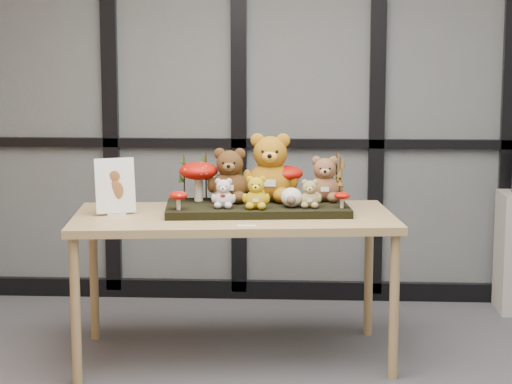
# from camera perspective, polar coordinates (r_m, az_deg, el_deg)

# --- Properties ---
(room_shell) EXTENTS (5.00, 5.00, 5.00)m
(room_shell) POSITION_cam_1_polar(r_m,az_deg,el_deg) (3.59, 3.28, 9.14)
(room_shell) COLOR #ADABA4
(room_shell) RESTS_ON floor
(glass_partition) EXTENTS (4.90, 0.06, 2.78)m
(glass_partition) POSITION_cam_1_polar(r_m,az_deg,el_deg) (6.06, 3.21, 6.46)
(glass_partition) COLOR #2D383F
(glass_partition) RESTS_ON floor
(display_table) EXTENTS (1.77, 1.02, 0.79)m
(display_table) POSITION_cam_1_polar(r_m,az_deg,el_deg) (4.93, -1.37, -2.12)
(display_table) COLOR #A28658
(display_table) RESTS_ON floor
(diorama_tray) EXTENTS (1.02, 0.59, 0.04)m
(diorama_tray) POSITION_cam_1_polar(r_m,az_deg,el_deg) (4.98, 0.06, -1.00)
(diorama_tray) COLOR black
(diorama_tray) RESTS_ON display_table
(bear_pooh_yellow) EXTENTS (0.34, 0.31, 0.41)m
(bear_pooh_yellow) POSITION_cam_1_polar(r_m,az_deg,el_deg) (5.07, 0.89, 1.75)
(bear_pooh_yellow) COLOR #A26812
(bear_pooh_yellow) RESTS_ON diorama_tray
(bear_brown_medium) EXTENTS (0.27, 0.25, 0.32)m
(bear_brown_medium) POSITION_cam_1_polar(r_m,az_deg,el_deg) (5.05, -1.62, 1.22)
(bear_brown_medium) COLOR #492D13
(bear_brown_medium) RESTS_ON diorama_tray
(bear_tan_back) EXTENTS (0.23, 0.21, 0.27)m
(bear_tan_back) POSITION_cam_1_polar(r_m,az_deg,el_deg) (5.09, 4.25, 0.97)
(bear_tan_back) COLOR brown
(bear_tan_back) RESTS_ON diorama_tray
(bear_small_yellow) EXTENTS (0.16, 0.15, 0.19)m
(bear_small_yellow) POSITION_cam_1_polar(r_m,az_deg,el_deg) (4.83, 0.01, 0.09)
(bear_small_yellow) COLOR #C29C10
(bear_small_yellow) RESTS_ON diorama_tray
(bear_white_bow) EXTENTS (0.14, 0.13, 0.17)m
(bear_white_bow) POSITION_cam_1_polar(r_m,az_deg,el_deg) (4.86, -2.01, 0.02)
(bear_white_bow) COLOR silver
(bear_white_bow) RESTS_ON diorama_tray
(bear_beige_small) EXTENTS (0.14, 0.13, 0.16)m
(bear_beige_small) POSITION_cam_1_polar(r_m,az_deg,el_deg) (4.87, 3.33, -0.00)
(bear_beige_small) COLOR #A38F53
(bear_beige_small) RESTS_ON diorama_tray
(plush_cream_hedgehog) EXTENTS (0.10, 0.09, 0.11)m
(plush_cream_hedgehog) POSITION_cam_1_polar(r_m,az_deg,el_deg) (4.88, 2.20, -0.27)
(plush_cream_hedgehog) COLOR silver
(plush_cream_hedgehog) RESTS_ON diorama_tray
(mushroom_back_left) EXTENTS (0.21, 0.21, 0.24)m
(mushroom_back_left) POSITION_cam_1_polar(r_m,az_deg,el_deg) (5.08, -3.56, 0.77)
(mushroom_back_left) COLOR #9D0C05
(mushroom_back_left) RESTS_ON diorama_tray
(mushroom_back_right) EXTENTS (0.19, 0.19, 0.21)m
(mushroom_back_right) POSITION_cam_1_polar(r_m,az_deg,el_deg) (5.10, 1.84, 0.67)
(mushroom_back_right) COLOR #9D0C05
(mushroom_back_right) RESTS_ON diorama_tray
(mushroom_front_left) EXTENTS (0.10, 0.10, 0.11)m
(mushroom_front_left) POSITION_cam_1_polar(r_m,az_deg,el_deg) (4.82, -4.80, -0.46)
(mushroom_front_left) COLOR #9D0C05
(mushroom_front_left) RESTS_ON diorama_tray
(mushroom_front_right) EXTENTS (0.08, 0.08, 0.09)m
(mushroom_front_right) POSITION_cam_1_polar(r_m,az_deg,el_deg) (4.88, 5.31, -0.44)
(mushroom_front_right) COLOR #9D0C05
(mushroom_front_right) RESTS_ON diorama_tray
(sprig_green_far_left) EXTENTS (0.05, 0.05, 0.26)m
(sprig_green_far_left) POSITION_cam_1_polar(r_m,az_deg,el_deg) (5.08, -4.44, 0.87)
(sprig_green_far_left) COLOR #17340B
(sprig_green_far_left) RESTS_ON diorama_tray
(sprig_green_mid_left) EXTENTS (0.05, 0.05, 0.26)m
(sprig_green_mid_left) POSITION_cam_1_polar(r_m,az_deg,el_deg) (5.13, -3.09, 1.00)
(sprig_green_mid_left) COLOR #17340B
(sprig_green_mid_left) RESTS_ON diorama_tray
(sprig_dry_far_right) EXTENTS (0.05, 0.05, 0.27)m
(sprig_dry_far_right) POSITION_cam_1_polar(r_m,az_deg,el_deg) (5.11, 4.98, 0.97)
(sprig_dry_far_right) COLOR brown
(sprig_dry_far_right) RESTS_ON diorama_tray
(sprig_dry_mid_right) EXTENTS (0.05, 0.05, 0.25)m
(sprig_dry_mid_right) POSITION_cam_1_polar(r_m,az_deg,el_deg) (4.98, 5.18, 0.67)
(sprig_dry_mid_right) COLOR brown
(sprig_dry_mid_right) RESTS_ON diorama_tray
(sprig_green_centre) EXTENTS (0.05, 0.05, 0.24)m
(sprig_green_centre) POSITION_cam_1_polar(r_m,az_deg,el_deg) (5.15, -0.98, 0.87)
(sprig_green_centre) COLOR #17340B
(sprig_green_centre) RESTS_ON diorama_tray
(sign_holder) EXTENTS (0.21, 0.13, 0.30)m
(sign_holder) POSITION_cam_1_polar(r_m,az_deg,el_deg) (4.94, -8.67, 0.21)
(sign_holder) COLOR silver
(sign_holder) RESTS_ON display_table
(label_card) EXTENTS (0.10, 0.03, 0.00)m
(label_card) POSITION_cam_1_polar(r_m,az_deg,el_deg) (4.59, -0.60, -2.09)
(label_card) COLOR white
(label_card) RESTS_ON display_table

